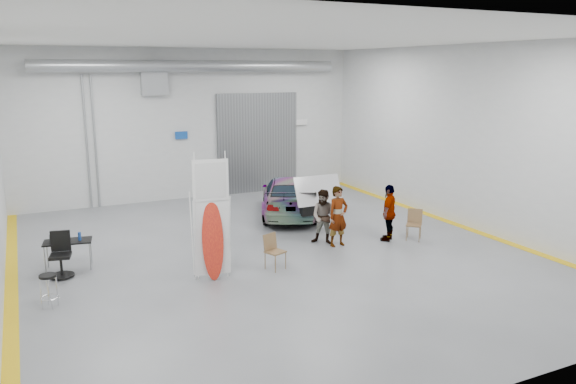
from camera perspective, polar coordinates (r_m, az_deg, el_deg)
name	(u,v)px	position (r m, az deg, el deg)	size (l,w,h in m)	color
ground	(274,253)	(16.29, -1.38, -6.23)	(16.00, 16.00, 0.00)	slate
room_shell	(251,106)	(17.60, -3.74, 8.72)	(14.02, 16.18, 6.01)	silver
sedan_car	(289,196)	(20.34, 0.09, -0.38)	(1.96, 4.81, 1.40)	silver
person_a	(338,216)	(16.77, 5.12, -2.47)	(0.66, 0.44, 1.83)	#996653
person_b	(324,217)	(16.96, 3.72, -2.54)	(0.82, 0.63, 1.67)	slate
person_c	(389,213)	(17.51, 10.23, -2.07)	(1.03, 0.42, 1.77)	#A47336
surfboard_display	(213,229)	(14.10, -7.58, -3.73)	(0.92, 0.32, 3.25)	white
folding_chair_near	(275,258)	(14.97, -1.31, -6.76)	(0.57, 0.60, 0.94)	brown
folding_chair_far	(413,231)	(17.87, 12.61, -3.84)	(0.62, 0.71, 0.95)	brown
shop_stool	(49,291)	(13.70, -23.11, -9.26)	(0.40, 0.40, 0.77)	black
work_table	(65,241)	(15.98, -21.74, -4.66)	(1.29, 0.79, 0.99)	gray
office_chair	(60,257)	(15.52, -22.12, -6.18)	(0.61, 0.63, 1.15)	black
trunk_lid	(317,188)	(18.31, 3.01, 0.46)	(1.63, 0.99, 0.04)	silver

